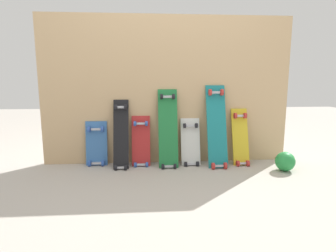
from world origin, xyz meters
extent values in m
plane|color=#B2AAA0|center=(0.00, 0.00, 0.00)|extent=(12.00, 12.00, 0.00)
cube|color=tan|center=(0.00, 0.07, 0.83)|extent=(2.83, 0.04, 1.66)
cube|color=#386BAD|center=(-0.81, 0.01, 0.22)|extent=(0.24, 0.09, 0.56)
cube|color=#B7B7BF|center=(-0.81, -0.04, 0.03)|extent=(0.11, 0.04, 0.03)
cube|color=#B7B7BF|center=(-0.81, 0.01, 0.41)|extent=(0.11, 0.04, 0.03)
cylinder|color=#3359B2|center=(-0.88, -0.06, 0.03)|extent=(0.03, 0.06, 0.06)
cylinder|color=#3359B2|center=(-0.73, -0.06, 0.03)|extent=(0.03, 0.06, 0.06)
cylinder|color=#3359B2|center=(-0.88, -0.01, 0.41)|extent=(0.03, 0.06, 0.06)
cylinder|color=#3359B2|center=(-0.73, -0.01, 0.41)|extent=(0.03, 0.06, 0.06)
cube|color=black|center=(-0.52, -0.08, 0.33)|extent=(0.17, 0.26, 0.81)
cube|color=#B7B7BF|center=(-0.52, -0.20, 0.02)|extent=(0.08, 0.04, 0.03)
cube|color=#B7B7BF|center=(-0.52, -0.01, 0.66)|extent=(0.08, 0.04, 0.03)
cylinder|color=black|center=(-0.57, -0.22, 0.03)|extent=(0.03, 0.06, 0.06)
cylinder|color=black|center=(-0.47, -0.22, 0.03)|extent=(0.03, 0.06, 0.06)
cylinder|color=black|center=(-0.57, -0.02, 0.66)|extent=(0.03, 0.06, 0.06)
cylinder|color=black|center=(-0.47, -0.02, 0.66)|extent=(0.03, 0.06, 0.06)
cube|color=#B22626|center=(-0.30, -0.03, 0.24)|extent=(0.21, 0.17, 0.62)
cube|color=#B7B7BF|center=(-0.30, -0.11, 0.02)|extent=(0.09, 0.04, 0.03)
cube|color=#B7B7BF|center=(-0.30, 0.00, 0.47)|extent=(0.09, 0.04, 0.03)
cylinder|color=#3359B2|center=(-0.37, -0.13, 0.03)|extent=(0.03, 0.05, 0.05)
cylinder|color=#3359B2|center=(-0.24, -0.13, 0.03)|extent=(0.03, 0.05, 0.05)
cylinder|color=#3359B2|center=(-0.37, -0.02, 0.47)|extent=(0.03, 0.05, 0.05)
cylinder|color=#3359B2|center=(-0.24, -0.02, 0.47)|extent=(0.03, 0.05, 0.05)
cube|color=#1E7238|center=(0.00, -0.08, 0.39)|extent=(0.22, 0.26, 0.92)
cube|color=#B7B7BF|center=(0.00, -0.20, 0.02)|extent=(0.10, 0.04, 0.03)
cube|color=#B7B7BF|center=(0.00, 0.00, 0.77)|extent=(0.10, 0.04, 0.03)
cylinder|color=black|center=(-0.07, -0.22, 0.03)|extent=(0.03, 0.06, 0.06)
cylinder|color=black|center=(0.07, -0.22, 0.03)|extent=(0.03, 0.06, 0.06)
cylinder|color=black|center=(-0.07, -0.02, 0.77)|extent=(0.03, 0.06, 0.06)
cylinder|color=black|center=(0.07, -0.02, 0.77)|extent=(0.03, 0.06, 0.06)
cube|color=silver|center=(0.26, -0.04, 0.22)|extent=(0.22, 0.18, 0.59)
cube|color=#B7B7BF|center=(0.26, -0.13, 0.02)|extent=(0.10, 0.04, 0.03)
cube|color=#B7B7BF|center=(0.26, -0.01, 0.44)|extent=(0.10, 0.04, 0.03)
cylinder|color=black|center=(0.19, -0.14, 0.03)|extent=(0.03, 0.05, 0.05)
cylinder|color=black|center=(0.33, -0.14, 0.03)|extent=(0.03, 0.05, 0.05)
cylinder|color=black|center=(0.19, -0.02, 0.44)|extent=(0.03, 0.05, 0.05)
cylinder|color=black|center=(0.33, -0.02, 0.44)|extent=(0.03, 0.05, 0.05)
cube|color=#197A7F|center=(0.54, -0.10, 0.41)|extent=(0.22, 0.31, 0.96)
cube|color=#B7B7BF|center=(0.54, -0.25, 0.03)|extent=(0.10, 0.04, 0.03)
cube|color=#B7B7BF|center=(0.54, -0.01, 0.81)|extent=(0.10, 0.04, 0.03)
cylinder|color=red|center=(0.48, -0.26, 0.04)|extent=(0.03, 0.07, 0.07)
cylinder|color=red|center=(0.61, -0.26, 0.04)|extent=(0.03, 0.07, 0.07)
cylinder|color=red|center=(0.48, -0.02, 0.82)|extent=(0.03, 0.07, 0.07)
cylinder|color=red|center=(0.61, -0.02, 0.82)|extent=(0.03, 0.07, 0.07)
cube|color=gold|center=(0.83, -0.06, 0.28)|extent=(0.18, 0.23, 0.70)
cube|color=#B7B7BF|center=(0.83, -0.17, 0.03)|extent=(0.08, 0.04, 0.03)
cube|color=#B7B7BF|center=(0.83, -0.01, 0.55)|extent=(0.08, 0.04, 0.03)
cylinder|color=red|center=(0.78, -0.18, 0.03)|extent=(0.03, 0.06, 0.06)
cylinder|color=red|center=(0.89, -0.18, 0.03)|extent=(0.03, 0.06, 0.06)
cylinder|color=red|center=(0.78, -0.02, 0.55)|extent=(0.03, 0.06, 0.06)
cylinder|color=red|center=(0.89, -0.02, 0.55)|extent=(0.03, 0.06, 0.06)
sphere|color=#268C3F|center=(1.23, -0.37, 0.10)|extent=(0.21, 0.21, 0.21)
camera|label=1|loc=(-0.23, -3.16, 0.98)|focal=30.15mm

